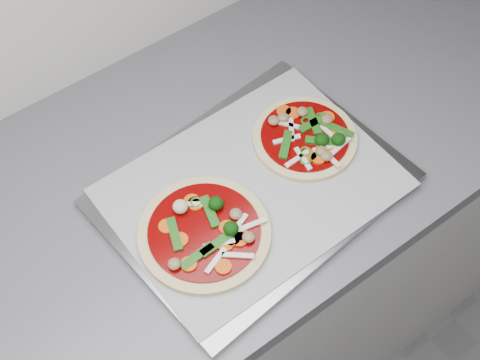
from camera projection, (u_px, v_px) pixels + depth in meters
baking_tray at (252, 190)px, 1.08m from camera, size 0.49×0.38×0.02m
parchment at (252, 187)px, 1.08m from camera, size 0.45×0.33×0.00m
pizza_left at (205, 232)px, 1.02m from camera, size 0.23×0.23×0.03m
pizza_right at (307, 137)px, 1.12m from camera, size 0.23×0.23×0.03m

